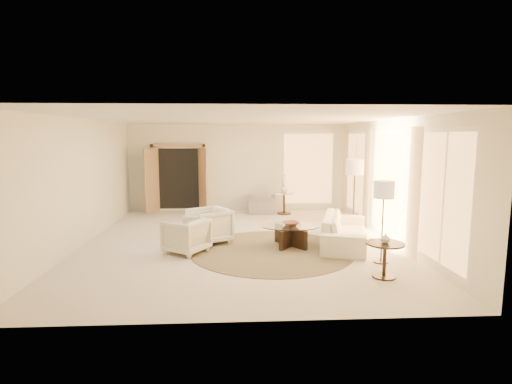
{
  "coord_description": "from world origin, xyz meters",
  "views": [
    {
      "loc": [
        -0.1,
        -8.94,
        2.41
      ],
      "look_at": [
        0.4,
        0.4,
        1.1
      ],
      "focal_mm": 28.0,
      "sensor_mm": 36.0,
      "label": 1
    }
  ],
  "objects_px": {
    "sofa": "(344,230)",
    "accent_chair": "(262,201)",
    "armchair_right": "(186,234)",
    "bowl": "(291,224)",
    "floor_lamp_far": "(384,193)",
    "end_vase": "(385,238)",
    "armchair_left": "(209,224)",
    "side_vase": "(284,189)",
    "side_table": "(284,201)",
    "coffee_table": "(291,233)",
    "floor_lamp_near": "(355,170)",
    "end_table": "(385,254)"
  },
  "relations": [
    {
      "from": "sofa",
      "to": "accent_chair",
      "type": "bearing_deg",
      "value": 39.63
    },
    {
      "from": "armchair_right",
      "to": "bowl",
      "type": "distance_m",
      "value": 2.27
    },
    {
      "from": "floor_lamp_far",
      "to": "sofa",
      "type": "bearing_deg",
      "value": 105.76
    },
    {
      "from": "bowl",
      "to": "end_vase",
      "type": "distance_m",
      "value": 2.43
    },
    {
      "from": "armchair_left",
      "to": "armchair_right",
      "type": "xyz_separation_m",
      "value": [
        -0.43,
        -0.77,
        -0.04
      ]
    },
    {
      "from": "side_vase",
      "to": "bowl",
      "type": "bearing_deg",
      "value": -94.83
    },
    {
      "from": "accent_chair",
      "to": "side_table",
      "type": "relative_size",
      "value": 1.27
    },
    {
      "from": "coffee_table",
      "to": "side_table",
      "type": "bearing_deg",
      "value": 85.17
    },
    {
      "from": "sofa",
      "to": "armchair_right",
      "type": "xyz_separation_m",
      "value": [
        -3.46,
        -0.41,
        0.06
      ]
    },
    {
      "from": "accent_chair",
      "to": "coffee_table",
      "type": "height_order",
      "value": "accent_chair"
    },
    {
      "from": "accent_chair",
      "to": "floor_lamp_near",
      "type": "xyz_separation_m",
      "value": [
        2.16,
        -2.54,
        1.18
      ]
    },
    {
      "from": "end_table",
      "to": "end_vase",
      "type": "height_order",
      "value": "end_vase"
    },
    {
      "from": "end_table",
      "to": "floor_lamp_far",
      "type": "distance_m",
      "value": 1.24
    },
    {
      "from": "coffee_table",
      "to": "end_table",
      "type": "distance_m",
      "value": 2.43
    },
    {
      "from": "floor_lamp_near",
      "to": "end_vase",
      "type": "relative_size",
      "value": 11.07
    },
    {
      "from": "armchair_right",
      "to": "side_vase",
      "type": "distance_m",
      "value": 4.79
    },
    {
      "from": "armchair_left",
      "to": "side_vase",
      "type": "bearing_deg",
      "value": 117.73
    },
    {
      "from": "coffee_table",
      "to": "floor_lamp_far",
      "type": "bearing_deg",
      "value": -37.84
    },
    {
      "from": "accent_chair",
      "to": "floor_lamp_near",
      "type": "bearing_deg",
      "value": 135.57
    },
    {
      "from": "accent_chair",
      "to": "end_vase",
      "type": "relative_size",
      "value": 5.2
    },
    {
      "from": "accent_chair",
      "to": "end_table",
      "type": "distance_m",
      "value": 6.11
    },
    {
      "from": "armchair_left",
      "to": "sofa",
      "type": "bearing_deg",
      "value": 54.0
    },
    {
      "from": "floor_lamp_far",
      "to": "side_vase",
      "type": "height_order",
      "value": "floor_lamp_far"
    },
    {
      "from": "armchair_right",
      "to": "coffee_table",
      "type": "distance_m",
      "value": 2.27
    },
    {
      "from": "side_table",
      "to": "floor_lamp_far",
      "type": "height_order",
      "value": "floor_lamp_far"
    },
    {
      "from": "armchair_left",
      "to": "floor_lamp_far",
      "type": "distance_m",
      "value": 3.88
    },
    {
      "from": "coffee_table",
      "to": "floor_lamp_far",
      "type": "distance_m",
      "value": 2.26
    },
    {
      "from": "coffee_table",
      "to": "bowl",
      "type": "relative_size",
      "value": 3.65
    },
    {
      "from": "side_table",
      "to": "end_vase",
      "type": "relative_size",
      "value": 4.08
    },
    {
      "from": "end_vase",
      "to": "side_table",
      "type": "bearing_deg",
      "value": 100.19
    },
    {
      "from": "armchair_right",
      "to": "armchair_left",
      "type": "bearing_deg",
      "value": -176.21
    },
    {
      "from": "side_vase",
      "to": "end_vase",
      "type": "bearing_deg",
      "value": -79.81
    },
    {
      "from": "bowl",
      "to": "end_vase",
      "type": "height_order",
      "value": "end_vase"
    },
    {
      "from": "coffee_table",
      "to": "end_table",
      "type": "height_order",
      "value": "end_table"
    },
    {
      "from": "armchair_right",
      "to": "side_table",
      "type": "bearing_deg",
      "value": -179.4
    },
    {
      "from": "accent_chair",
      "to": "armchair_left",
      "type": "bearing_deg",
      "value": 72.43
    },
    {
      "from": "armchair_left",
      "to": "coffee_table",
      "type": "xyz_separation_m",
      "value": [
        1.81,
        -0.42,
        -0.14
      ]
    },
    {
      "from": "floor_lamp_near",
      "to": "bowl",
      "type": "bearing_deg",
      "value": -143.94
    },
    {
      "from": "end_table",
      "to": "bowl",
      "type": "height_order",
      "value": "end_table"
    },
    {
      "from": "end_vase",
      "to": "sofa",
      "type": "bearing_deg",
      "value": 93.33
    },
    {
      "from": "armchair_right",
      "to": "side_table",
      "type": "xyz_separation_m",
      "value": [
        2.55,
        4.04,
        0.01
      ]
    },
    {
      "from": "armchair_right",
      "to": "end_vase",
      "type": "bearing_deg",
      "value": 97.84
    },
    {
      "from": "armchair_left",
      "to": "end_vase",
      "type": "xyz_separation_m",
      "value": [
        3.15,
        -2.44,
        0.26
      ]
    },
    {
      "from": "armchair_left",
      "to": "accent_chair",
      "type": "bearing_deg",
      "value": 127.97
    },
    {
      "from": "armchair_right",
      "to": "coffee_table",
      "type": "xyz_separation_m",
      "value": [
        2.24,
        0.35,
        -0.1
      ]
    },
    {
      "from": "accent_chair",
      "to": "side_vase",
      "type": "distance_m",
      "value": 0.82
    },
    {
      "from": "sofa",
      "to": "armchair_right",
      "type": "distance_m",
      "value": 3.48
    },
    {
      "from": "coffee_table",
      "to": "sofa",
      "type": "bearing_deg",
      "value": 2.72
    },
    {
      "from": "armchair_right",
      "to": "end_vase",
      "type": "relative_size",
      "value": 4.76
    },
    {
      "from": "floor_lamp_far",
      "to": "bowl",
      "type": "height_order",
      "value": "floor_lamp_far"
    }
  ]
}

